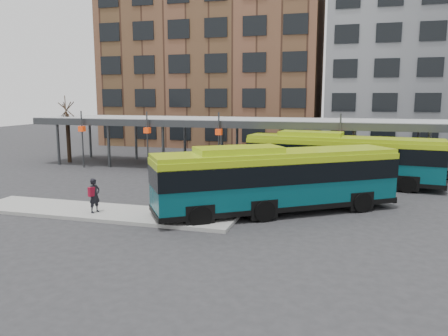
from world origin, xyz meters
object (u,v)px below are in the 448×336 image
(bus_rear, at_px, (341,157))
(pedestrian, at_px, (94,195))
(tree, at_px, (68,136))
(bus_front, at_px, (276,178))

(bus_rear, distance_m, pedestrian, 16.74)
(tree, bearing_deg, bus_rear, -8.45)
(bus_rear, relative_size, pedestrian, 7.53)
(tree, distance_m, bus_front, 24.45)
(bus_rear, xyz_separation_m, pedestrian, (-11.80, -11.85, -0.79))
(bus_front, bearing_deg, tree, 115.43)
(bus_front, distance_m, bus_rear, 9.32)
(bus_front, bearing_deg, bus_rear, 36.81)
(bus_rear, bearing_deg, bus_front, -102.21)
(tree, relative_size, bus_front, 0.46)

